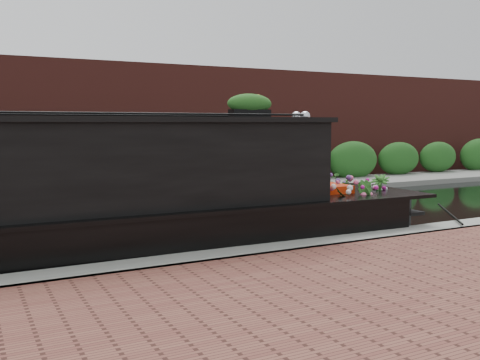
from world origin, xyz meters
name	(u,v)px	position (x,y,z in m)	size (l,w,h in m)	color
ground	(167,228)	(0.00, 0.00, 0.00)	(80.00, 80.00, 0.00)	black
near_bank_coping	(245,267)	(0.00, -3.30, 0.00)	(40.00, 0.60, 0.50)	gray
far_bank_path	(114,201)	(0.00, 4.20, 0.00)	(40.00, 2.40, 0.34)	slate
far_hedge	(106,197)	(0.00, 5.10, 0.00)	(40.00, 1.10, 2.80)	#20541C
far_brick_wall	(90,189)	(0.00, 7.20, 0.00)	(40.00, 1.00, 8.00)	#58231D
narrowboat	(65,209)	(-2.24, -1.92, 0.83)	(11.99, 2.39, 2.79)	black
rope_fender	(392,218)	(4.10, -1.92, 0.16)	(0.33, 0.33, 0.39)	brown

